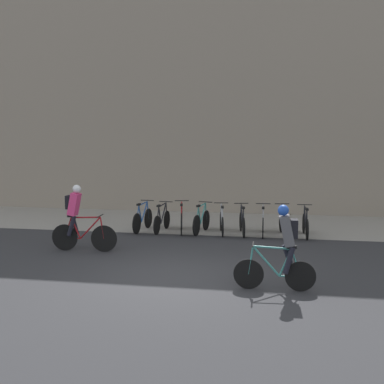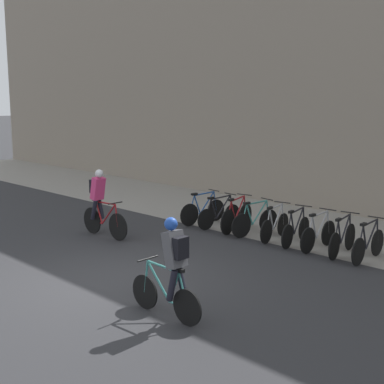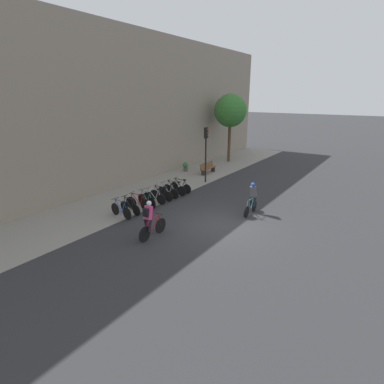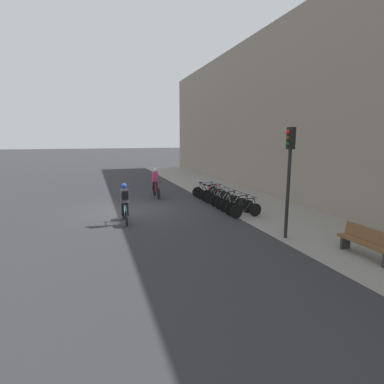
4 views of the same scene
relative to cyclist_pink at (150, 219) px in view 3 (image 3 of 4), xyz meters
name	(u,v)px [view 3 (image 3 of 4)]	position (x,y,z in m)	size (l,w,h in m)	color
ground	(222,225)	(3.10, -1.92, -0.95)	(200.00, 200.00, 0.00)	#2B2B2D
kerb_strip	(127,199)	(3.10, 4.83, -0.94)	(44.00, 4.50, 0.01)	gray
building_facade	(92,111)	(3.10, 7.38, 4.29)	(44.00, 0.60, 10.48)	gray
cyclist_pink	(150,219)	(0.00, 0.00, 0.00)	(1.82, 0.46, 1.80)	black
cyclist_grey	(252,197)	(5.42, -2.44, 0.00)	(1.65, 0.46, 1.75)	black
parked_bike_0	(121,210)	(0.97, 2.95, -0.55)	(0.46, 1.68, 0.96)	black
parked_bike_1	(130,207)	(1.62, 2.95, -0.57)	(0.46, 1.62, 0.93)	black
parked_bike_2	(139,203)	(2.27, 2.95, -0.54)	(0.47, 1.67, 0.98)	black
parked_bike_3	(147,200)	(2.92, 2.95, -0.55)	(0.46, 1.61, 0.96)	black
parked_bike_4	(154,197)	(3.57, 2.95, -0.56)	(0.46, 1.57, 0.94)	black
parked_bike_5	(161,194)	(4.22, 2.95, -0.56)	(0.46, 1.60, 0.94)	black
parked_bike_6	(168,192)	(4.87, 2.95, -0.56)	(0.46, 1.61, 0.95)	black
parked_bike_7	(175,189)	(5.52, 2.95, -0.55)	(0.46, 1.68, 0.96)	black
parked_bike_8	(181,187)	(6.16, 2.95, -0.56)	(0.46, 1.64, 0.95)	black
traffic_light_pole	(206,145)	(9.19, 2.93, 1.80)	(0.26, 0.30, 3.99)	black
bench	(208,168)	(11.52, 4.19, -0.47)	(1.90, 0.44, 0.89)	brown
street_tree_0	(230,111)	(16.71, 5.05, 3.81)	(3.02, 3.02, 6.30)	#4C3823
potted_plant	(185,166)	(11.02, 6.10, -0.51)	(0.48, 0.48, 0.78)	#56514C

